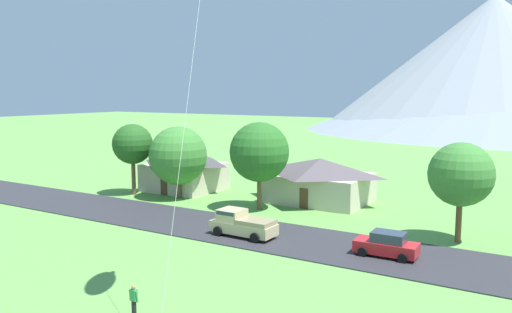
{
  "coord_description": "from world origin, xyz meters",
  "views": [
    {
      "loc": [
        13.08,
        -3.97,
        11.23
      ],
      "look_at": [
        -0.0,
        17.68,
        8.0
      ],
      "focal_mm": 35.97,
      "sensor_mm": 36.0,
      "label": 1
    }
  ],
  "objects_px": {
    "tree_right_of_center": "(461,175)",
    "tree_near_right": "(178,156)",
    "tree_center": "(133,144)",
    "parked_car_red_mid_west": "(387,245)",
    "house_left_center": "(185,169)",
    "watcher_person": "(134,301)",
    "house_right_center": "(320,179)",
    "pickup_truck_sand_west_side": "(242,223)",
    "tree_left_of_center": "(259,152)"
  },
  "relations": [
    {
      "from": "parked_car_red_mid_west",
      "to": "tree_left_of_center",
      "type": "bearing_deg",
      "value": 152.32
    },
    {
      "from": "tree_left_of_center",
      "to": "parked_car_red_mid_west",
      "type": "xyz_separation_m",
      "value": [
        14.69,
        -7.7,
        -4.65
      ]
    },
    {
      "from": "tree_right_of_center",
      "to": "parked_car_red_mid_west",
      "type": "height_order",
      "value": "tree_right_of_center"
    },
    {
      "from": "tree_left_of_center",
      "to": "tree_center",
      "type": "height_order",
      "value": "tree_left_of_center"
    },
    {
      "from": "parked_car_red_mid_west",
      "to": "pickup_truck_sand_west_side",
      "type": "relative_size",
      "value": 0.81
    },
    {
      "from": "house_right_center",
      "to": "tree_right_of_center",
      "type": "bearing_deg",
      "value": -27.71
    },
    {
      "from": "tree_right_of_center",
      "to": "tree_near_right",
      "type": "bearing_deg",
      "value": 176.57
    },
    {
      "from": "tree_left_of_center",
      "to": "pickup_truck_sand_west_side",
      "type": "height_order",
      "value": "tree_left_of_center"
    },
    {
      "from": "house_right_center",
      "to": "pickup_truck_sand_west_side",
      "type": "bearing_deg",
      "value": -89.7
    },
    {
      "from": "tree_near_right",
      "to": "tree_center",
      "type": "bearing_deg",
      "value": -168.16
    },
    {
      "from": "parked_car_red_mid_west",
      "to": "house_right_center",
      "type": "bearing_deg",
      "value": 128.74
    },
    {
      "from": "house_right_center",
      "to": "tree_center",
      "type": "height_order",
      "value": "tree_center"
    },
    {
      "from": "house_left_center",
      "to": "watcher_person",
      "type": "height_order",
      "value": "house_left_center"
    },
    {
      "from": "pickup_truck_sand_west_side",
      "to": "tree_right_of_center",
      "type": "bearing_deg",
      "value": 26.13
    },
    {
      "from": "house_left_center",
      "to": "house_right_center",
      "type": "height_order",
      "value": "house_left_center"
    },
    {
      "from": "parked_car_red_mid_west",
      "to": "watcher_person",
      "type": "height_order",
      "value": "parked_car_red_mid_west"
    },
    {
      "from": "watcher_person",
      "to": "pickup_truck_sand_west_side",
      "type": "bearing_deg",
      "value": 101.87
    },
    {
      "from": "tree_near_right",
      "to": "watcher_person",
      "type": "xyz_separation_m",
      "value": [
        16.75,
        -23.68,
        -3.64
      ]
    },
    {
      "from": "house_left_center",
      "to": "tree_center",
      "type": "relative_size",
      "value": 1.08
    },
    {
      "from": "tree_right_of_center",
      "to": "parked_car_red_mid_west",
      "type": "bearing_deg",
      "value": -119.57
    },
    {
      "from": "tree_right_of_center",
      "to": "tree_near_right",
      "type": "distance_m",
      "value": 28.3
    },
    {
      "from": "tree_near_right",
      "to": "pickup_truck_sand_west_side",
      "type": "relative_size",
      "value": 1.45
    },
    {
      "from": "tree_near_right",
      "to": "tree_left_of_center",
      "type": "bearing_deg",
      "value": -1.09
    },
    {
      "from": "tree_center",
      "to": "tree_left_of_center",
      "type": "bearing_deg",
      "value": 3.48
    },
    {
      "from": "tree_center",
      "to": "watcher_person",
      "type": "xyz_separation_m",
      "value": [
        22.14,
        -22.56,
        -4.64
      ]
    },
    {
      "from": "tree_right_of_center",
      "to": "watcher_person",
      "type": "distance_m",
      "value": 25.17
    },
    {
      "from": "house_left_center",
      "to": "tree_center",
      "type": "bearing_deg",
      "value": -121.63
    },
    {
      "from": "tree_right_of_center",
      "to": "tree_left_of_center",
      "type": "bearing_deg",
      "value": 175.28
    },
    {
      "from": "house_right_center",
      "to": "tree_left_of_center",
      "type": "height_order",
      "value": "tree_left_of_center"
    },
    {
      "from": "tree_left_of_center",
      "to": "tree_center",
      "type": "distance_m",
      "value": 15.45
    },
    {
      "from": "house_left_center",
      "to": "tree_near_right",
      "type": "relative_size",
      "value": 1.1
    },
    {
      "from": "tree_near_right",
      "to": "parked_car_red_mid_west",
      "type": "height_order",
      "value": "tree_near_right"
    },
    {
      "from": "tree_right_of_center",
      "to": "pickup_truck_sand_west_side",
      "type": "relative_size",
      "value": 1.43
    },
    {
      "from": "house_left_center",
      "to": "tree_center",
      "type": "xyz_separation_m",
      "value": [
        -3.08,
        -5.0,
        3.09
      ]
    },
    {
      "from": "house_left_center",
      "to": "house_right_center",
      "type": "xyz_separation_m",
      "value": [
        15.87,
        2.15,
        -0.12
      ]
    },
    {
      "from": "house_right_center",
      "to": "tree_center",
      "type": "bearing_deg",
      "value": -159.33
    },
    {
      "from": "house_left_center",
      "to": "tree_near_right",
      "type": "xyz_separation_m",
      "value": [
        2.3,
        -3.87,
        2.09
      ]
    },
    {
      "from": "house_right_center",
      "to": "tree_center",
      "type": "xyz_separation_m",
      "value": [
        -18.94,
        -7.15,
        3.2
      ]
    },
    {
      "from": "tree_right_of_center",
      "to": "watcher_person",
      "type": "bearing_deg",
      "value": -117.59
    },
    {
      "from": "tree_center",
      "to": "parked_car_red_mid_west",
      "type": "relative_size",
      "value": 1.82
    },
    {
      "from": "tree_center",
      "to": "tree_near_right",
      "type": "distance_m",
      "value": 5.59
    },
    {
      "from": "house_right_center",
      "to": "tree_left_of_center",
      "type": "distance_m",
      "value": 7.83
    },
    {
      "from": "parked_car_red_mid_west",
      "to": "tree_right_of_center",
      "type": "bearing_deg",
      "value": 60.43
    },
    {
      "from": "house_right_center",
      "to": "tree_left_of_center",
      "type": "xyz_separation_m",
      "value": [
        -3.52,
        -6.21,
        3.21
      ]
    },
    {
      "from": "pickup_truck_sand_west_side",
      "to": "tree_center",
      "type": "bearing_deg",
      "value": 157.88
    },
    {
      "from": "tree_right_of_center",
      "to": "pickup_truck_sand_west_side",
      "type": "xyz_separation_m",
      "value": [
        -14.61,
        -7.17,
        -4.07
      ]
    },
    {
      "from": "house_left_center",
      "to": "tree_center",
      "type": "distance_m",
      "value": 6.63
    },
    {
      "from": "house_right_center",
      "to": "tree_left_of_center",
      "type": "bearing_deg",
      "value": -119.57
    },
    {
      "from": "tree_right_of_center",
      "to": "tree_center",
      "type": "bearing_deg",
      "value": 179.04
    },
    {
      "from": "tree_near_right",
      "to": "house_left_center",
      "type": "bearing_deg",
      "value": 120.76
    }
  ]
}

